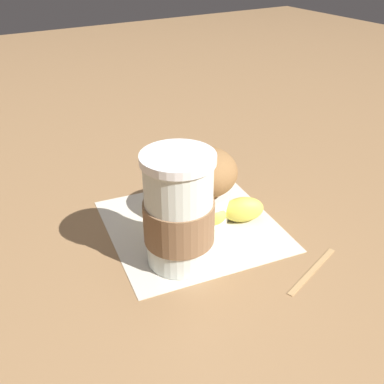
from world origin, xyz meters
name	(u,v)px	position (x,y,z in m)	size (l,w,h in m)	color
ground_plane	(192,225)	(0.00, 0.00, 0.00)	(3.00, 3.00, 0.00)	#936D47
paper_napkin	(192,225)	(0.00, 0.00, 0.00)	(0.23, 0.23, 0.00)	beige
coffee_cup	(179,213)	(-0.06, 0.05, 0.07)	(0.09, 0.09, 0.15)	silver
muffin	(205,181)	(0.01, -0.02, 0.06)	(0.09, 0.09, 0.11)	white
banana	(202,210)	(0.00, -0.02, 0.02)	(0.12, 0.15, 0.04)	#D6CC4C
wooden_stirrer	(312,271)	(-0.16, -0.08, 0.00)	(0.11, 0.01, 0.00)	tan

